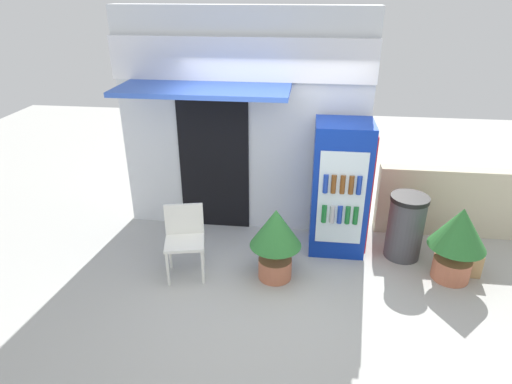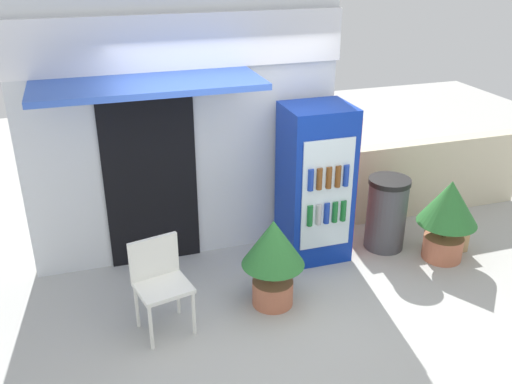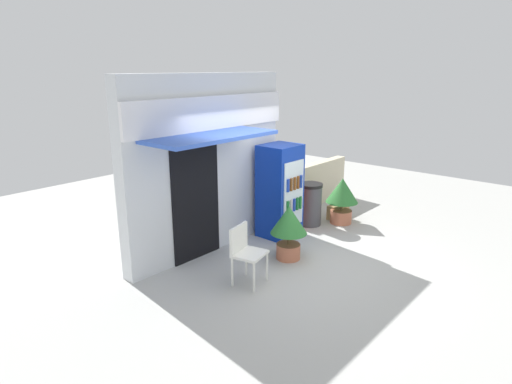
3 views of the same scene
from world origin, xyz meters
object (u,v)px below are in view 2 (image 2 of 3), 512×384
at_px(potted_plant_curbside, 448,211).
at_px(trash_bin, 386,213).
at_px(cardboard_box, 446,237).
at_px(drink_cooler, 316,184).
at_px(plastic_chair, 159,277).
at_px(potted_plant_near_shop, 273,253).

distance_m(potted_plant_curbside, trash_bin, 0.70).
xyz_separation_m(potted_plant_curbside, cardboard_box, (0.18, 0.18, -0.45)).
relative_size(drink_cooler, trash_bin, 2.02).
relative_size(plastic_chair, potted_plant_near_shop, 0.95).
xyz_separation_m(potted_plant_near_shop, cardboard_box, (2.36, 0.42, -0.44)).
bearing_deg(cardboard_box, potted_plant_near_shop, -169.90).
relative_size(plastic_chair, potted_plant_curbside, 0.93).
bearing_deg(plastic_chair, trash_bin, 14.14).
xyz_separation_m(drink_cooler, cardboard_box, (1.57, -0.38, -0.75)).
distance_m(drink_cooler, potted_plant_near_shop, 1.16).
bearing_deg(cardboard_box, potted_plant_curbside, -134.68).
xyz_separation_m(trash_bin, cardboard_box, (0.69, -0.27, -0.29)).
bearing_deg(trash_bin, potted_plant_near_shop, -157.63).
relative_size(drink_cooler, cardboard_box, 4.35).
xyz_separation_m(plastic_chair, potted_plant_near_shop, (1.13, 0.02, 0.05)).
height_order(potted_plant_near_shop, potted_plant_curbside, potted_plant_curbside).
height_order(plastic_chair, potted_plant_curbside, potted_plant_curbside).
distance_m(potted_plant_curbside, cardboard_box, 0.52).
distance_m(potted_plant_near_shop, potted_plant_curbside, 2.19).
bearing_deg(cardboard_box, plastic_chair, -172.83).
relative_size(potted_plant_near_shop, cardboard_box, 2.29).
xyz_separation_m(potted_plant_curbside, trash_bin, (-0.52, 0.44, -0.16)).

